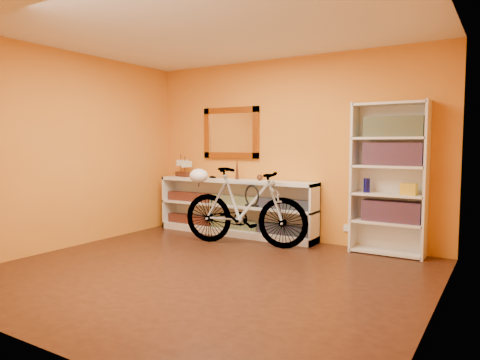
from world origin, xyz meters
The scene contains 24 objects.
floor centered at (0.00, 0.00, -0.01)m, with size 4.50×4.00×0.01m, color black.
ceiling centered at (0.00, 0.00, 2.60)m, with size 4.50×4.00×0.01m, color silver.
back_wall centered at (0.00, 2.00, 1.30)m, with size 4.50×0.01×2.60m, color orange.
left_wall centered at (-2.25, 0.00, 1.30)m, with size 0.01×4.00×2.60m, color orange.
right_wall centered at (2.25, 0.00, 1.30)m, with size 0.01×4.00×2.60m, color orange.
gilt_mirror centered at (-0.95, 1.97, 1.55)m, with size 0.98×0.06×0.78m, color brown.
wall_socket centered at (0.90, 1.99, 0.25)m, with size 0.09×0.01×0.09m, color silver.
console_unit centered at (-0.78, 1.81, 0.42)m, with size 2.60×0.35×0.85m, color silver, non-canonical shape.
cd_row_lower centered at (-0.78, 1.79, 0.17)m, with size 2.50×0.13×0.14m, color black.
cd_row_upper centered at (-0.78, 1.79, 0.54)m, with size 2.50×0.13×0.14m, color navy.
model_ship centered at (-1.78, 1.81, 1.04)m, with size 0.31×0.12×0.37m, color #3C1B11, non-canonical shape.
toy_car centered at (-1.19, 1.81, 0.85)m, with size 0.00×0.00×0.00m, color black.
bronze_ornament centered at (-0.74, 1.81, 1.02)m, with size 0.06×0.06×0.34m, color #4F2D1B.
decorative_orb centered at (-0.35, 1.81, 0.89)m, with size 0.09×0.09×0.09m, color #4F2D1B.
bookcase centered at (1.46, 1.84, 0.95)m, with size 0.90×0.30×1.90m, color silver, non-canonical shape.
book_row_a centered at (1.51, 1.84, 0.55)m, with size 0.70×0.22×0.26m, color maroon.
book_row_b centered at (1.51, 1.84, 1.25)m, with size 0.70×0.22×0.28m, color maroon.
book_row_c centered at (1.51, 1.84, 1.59)m, with size 0.70×0.22×0.25m, color #184954.
travel_mug centered at (1.20, 1.82, 0.86)m, with size 0.08×0.08×0.18m, color #14168E.
red_tin centered at (1.26, 1.87, 1.56)m, with size 0.15×0.15×0.19m, color maroon.
yellow_bag centered at (1.71, 1.80, 0.84)m, with size 0.18×0.12×0.14m, color gold.
bicycle centered at (-0.30, 1.31, 0.53)m, with size 1.80×0.47×1.06m, color silver.
helmet centered at (-0.98, 1.18, 0.93)m, with size 0.27×0.25×0.20m, color white.
u_lock centered at (-0.20, 1.33, 0.69)m, with size 0.22×0.22×0.02m, color black.
Camera 1 is at (2.73, -3.72, 1.38)m, focal length 32.75 mm.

